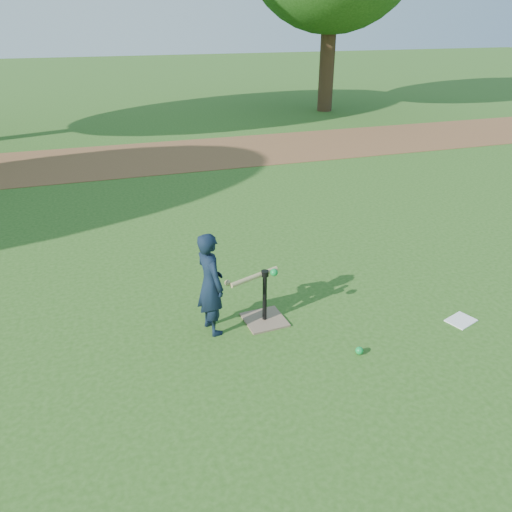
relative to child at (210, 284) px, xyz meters
name	(u,v)px	position (x,y,z in m)	size (l,w,h in m)	color
ground	(247,332)	(0.34, -0.16, -0.56)	(80.00, 80.00, 0.00)	#285116
dirt_strip	(153,157)	(0.34, 7.34, -0.55)	(24.00, 3.00, 0.01)	brown
child	(210,284)	(0.00, 0.00, 0.00)	(0.41, 0.27, 1.11)	black
wiffle_ball_ground	(359,351)	(1.28, -0.86, -0.52)	(0.08, 0.08, 0.08)	#0C8B35
clipboard	(461,320)	(2.63, -0.68, -0.55)	(0.30, 0.23, 0.01)	white
batting_tee	(265,312)	(0.58, -0.01, -0.45)	(0.46, 0.46, 0.61)	#7C654F
swing_action	(256,276)	(0.47, -0.05, 0.03)	(0.62, 0.26, 0.13)	tan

